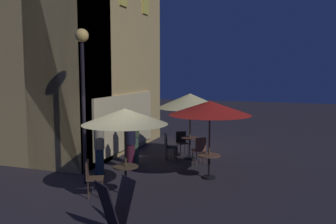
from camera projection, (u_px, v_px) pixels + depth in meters
The scene contains 17 objects.
ground_plane at pixel (103, 195), 9.40m from camera, with size 60.00×60.00×0.00m, color #27232A.
cafe_building at pixel (65, 45), 13.60m from camera, with size 6.79×6.47×8.29m.
street_lamp_near_corner at pixel (83, 70), 10.03m from camera, with size 0.37×0.37×4.34m.
menu_sandwich_board at pixel (116, 205), 7.31m from camera, with size 0.87×0.83×1.01m.
cafe_table_0 at pixel (126, 175), 9.32m from camera, with size 0.66×0.66×0.78m.
cafe_table_1 at pixel (209, 162), 10.83m from camera, with size 0.69×0.69×0.72m.
cafe_table_2 at pixel (190, 144), 13.23m from camera, with size 0.66×0.66×0.79m.
patio_umbrella_0 at pixel (125, 117), 9.15m from camera, with size 2.18×2.18×2.26m.
patio_umbrella_1 at pixel (210, 108), 10.65m from camera, with size 2.43×2.43×2.33m.
patio_umbrella_2 at pixel (190, 101), 13.05m from camera, with size 2.40×2.40×2.39m.
cafe_chair_0 at pixel (91, 175), 9.22m from camera, with size 0.56×0.56×0.94m.
cafe_chair_1 at pixel (200, 148), 12.46m from camera, with size 0.55×0.55×0.94m.
cafe_chair_2 at pixel (182, 141), 13.96m from camera, with size 0.57×0.57×0.87m.
cafe_chair_3 at pixel (168, 144), 13.10m from camera, with size 0.56×0.56×0.94m.
patron_standing_0 at pixel (130, 144), 11.69m from camera, with size 0.34×0.34×1.67m.
patron_standing_1 at pixel (99, 149), 10.99m from camera, with size 0.31×0.31×1.64m.
patron_standing_2 at pixel (134, 138), 12.39m from camera, with size 0.38×0.38×1.84m.
Camera 1 is at (-7.99, -4.65, 3.21)m, focal length 38.93 mm.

